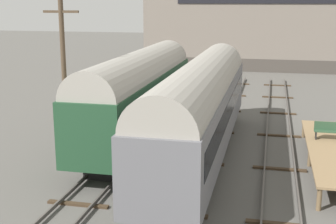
# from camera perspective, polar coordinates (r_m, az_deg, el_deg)

# --- Properties ---
(ground_plane) EXTENTS (200.00, 200.00, 0.00)m
(ground_plane) POSITION_cam_1_polar(r_m,az_deg,el_deg) (21.29, 2.49, -9.00)
(ground_plane) COLOR #56544F
(track_left) EXTENTS (2.60, 60.00, 0.26)m
(track_left) POSITION_cam_1_polar(r_m,az_deg,el_deg) (22.24, -7.85, -7.72)
(track_left) COLOR #4C4742
(track_left) RESTS_ON ground
(track_middle) EXTENTS (2.60, 60.00, 0.26)m
(track_middle) POSITION_cam_1_polar(r_m,az_deg,el_deg) (21.24, 2.50, -8.64)
(track_middle) COLOR #4C4742
(track_middle) RESTS_ON ground
(track_right) EXTENTS (2.60, 60.00, 0.26)m
(track_right) POSITION_cam_1_polar(r_m,az_deg,el_deg) (20.97, 13.52, -9.31)
(track_right) COLOR #4C4742
(track_right) RESTS_ON ground
(train_car_grey) EXTENTS (2.91, 18.96, 5.29)m
(train_car_grey) POSITION_cam_1_polar(r_m,az_deg,el_deg) (23.67, 4.05, 0.99)
(train_car_grey) COLOR black
(train_car_grey) RESTS_ON ground
(train_car_green) EXTENTS (2.85, 16.14, 5.33)m
(train_car_green) POSITION_cam_1_polar(r_m,az_deg,el_deg) (27.06, -3.55, 2.61)
(train_car_green) COLOR black
(train_car_green) RESTS_ON ground
(bench) EXTENTS (1.40, 0.40, 0.91)m
(bench) POSITION_cam_1_polar(r_m,az_deg,el_deg) (25.87, 18.92, -2.10)
(bench) COLOR #2D4C33
(bench) RESTS_ON station_platform
(person_worker) EXTENTS (0.32, 0.32, 1.71)m
(person_worker) POSITION_cam_1_polar(r_m,az_deg,el_deg) (19.55, -3.18, -7.84)
(person_worker) COLOR #282833
(person_worker) RESTS_ON ground
(utility_pole) EXTENTS (1.80, 0.24, 8.64)m
(utility_pole) POSITION_cam_1_polar(r_m,az_deg,el_deg) (23.66, -12.54, 4.27)
(utility_pole) COLOR #473828
(utility_pole) RESTS_ON ground
(warehouse_building) EXTENTS (28.21, 11.83, 15.28)m
(warehouse_building) POSITION_cam_1_polar(r_m,az_deg,el_deg) (61.00, 11.71, 12.69)
(warehouse_building) COLOR #46403A
(warehouse_building) RESTS_ON ground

